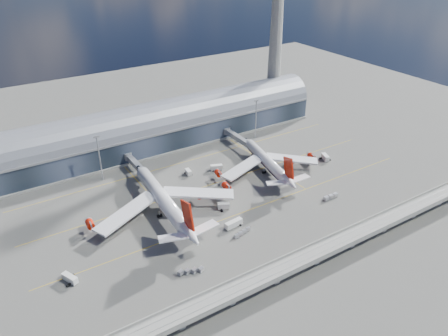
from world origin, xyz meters
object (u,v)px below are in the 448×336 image
service_truck_1 (224,206)px  cargo_train_1 (242,233)px  control_tower (276,41)px  cargo_train_2 (331,197)px  service_truck_0 (70,278)px  cargo_train_0 (191,271)px  service_truck_3 (325,157)px  service_truck_4 (188,172)px  floodlight_mast_left (100,157)px  service_truck_5 (216,167)px  airliner_left (164,201)px  service_truck_2 (234,224)px  airliner_right (268,162)px  floodlight_mast_right (256,118)px

service_truck_1 → cargo_train_1: size_ratio=0.64×
control_tower → cargo_train_2: 126.19m
service_truck_0 → cargo_train_0: (40.87, -20.29, -0.58)m
service_truck_1 → cargo_train_0: service_truck_1 is taller
service_truck_3 → service_truck_4: service_truck_3 is taller
floodlight_mast_left → service_truck_3: bearing=-21.7°
service_truck_5 → cargo_train_2: size_ratio=0.81×
airliner_left → service_truck_0: bearing=-152.0°
airliner_left → service_truck_2: airliner_left is taller
service_truck_5 → cargo_train_2: 64.05m
airliner_right → cargo_train_0: 90.01m
control_tower → service_truck_1: control_tower is taller
airliner_right → cargo_train_2: size_ratio=7.21×
floodlight_mast_left → cargo_train_2: (89.43, -78.22, -12.63)m
airliner_right → service_truck_5: airliner_right is taller
control_tower → airliner_right: (-54.72, -66.64, -46.47)m
control_tower → service_truck_3: 91.47m
service_truck_1 → service_truck_2: bearing=-168.9°
control_tower → airliner_left: control_tower is taller
service_truck_5 → service_truck_2: bearing=177.5°
cargo_train_2 → service_truck_5: bearing=29.6°
control_tower → service_truck_4: bearing=-153.3°
floodlight_mast_left → airliner_left: bearing=-72.5°
service_truck_1 → cargo_train_0: 46.02m
service_truck_3 → cargo_train_2: bearing=-110.1°
cargo_train_0 → cargo_train_1: cargo_train_0 is taller
service_truck_3 → cargo_train_1: 86.44m
control_tower → airliner_right: size_ratio=1.65×
floodlight_mast_left → service_truck_1: bearing=-55.5°
service_truck_4 → cargo_train_0: bearing=-110.6°
control_tower → service_truck_1: bearing=-138.1°
floodlight_mast_left → service_truck_3: (116.30, -46.27, -12.00)m
floodlight_mast_left → cargo_train_2: bearing=-41.2°
airliner_right → service_truck_0: size_ratio=8.54×
control_tower → service_truck_4: (-93.72, -47.15, -50.20)m
floodlight_mast_right → service_truck_2: bearing=-131.6°
service_truck_4 → service_truck_1: bearing=-85.5°
cargo_train_2 → service_truck_2: bearing=82.4°
airliner_right → service_truck_5: size_ratio=8.87×
airliner_left → service_truck_3: (101.80, -0.41, -4.90)m
service_truck_1 → cargo_train_0: (-34.34, -30.62, -0.71)m
floodlight_mast_left → service_truck_5: size_ratio=3.66×
service_truck_1 → control_tower: bearing=-22.3°
service_truck_3 → cargo_train_0: (-110.98, -42.01, -0.72)m
floodlight_mast_left → floodlight_mast_right: same height
service_truck_3 → service_truck_5: size_ratio=1.01×
service_truck_5 → service_truck_3: bearing=-90.6°
floodlight_mast_left → service_truck_2: bearing=-63.6°
service_truck_3 → service_truck_5: service_truck_3 is taller
floodlight_mast_right → cargo_train_1: (-63.83, -78.68, -12.82)m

